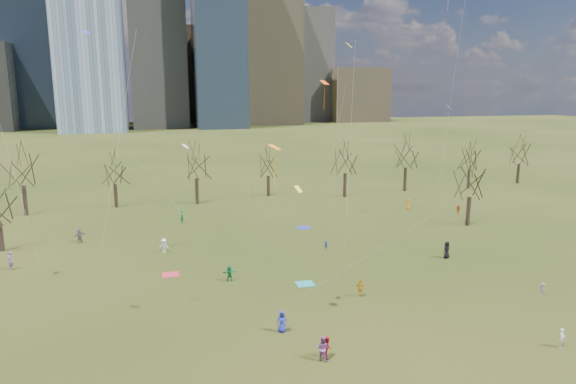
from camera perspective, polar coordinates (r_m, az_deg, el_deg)
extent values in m
plane|color=black|center=(44.57, 4.12, -11.87)|extent=(500.00, 500.00, 0.00)
cube|color=slate|center=(245.47, -14.43, 18.12)|extent=(24.00, 24.00, 95.00)
cube|color=#384C66|center=(238.28, -7.80, 19.79)|extent=(22.00, 22.00, 105.00)
cube|color=#726347|center=(260.93, -2.18, 15.50)|extent=(28.00, 28.00, 72.00)
cube|color=#384C66|center=(263.11, -26.03, 13.59)|extent=(25.00, 25.00, 65.00)
cube|color=slate|center=(281.54, 2.23, 13.78)|extent=(22.00, 22.00, 58.00)
cube|color=#726347|center=(279.28, -11.58, 12.55)|extent=(30.00, 30.00, 48.00)
cube|color=#726347|center=(285.13, 7.40, 10.65)|extent=(30.00, 28.00, 28.00)
cylinder|color=black|center=(80.98, -27.17, -0.84)|extent=(0.55, 0.55, 4.28)
cylinder|color=black|center=(81.31, -18.58, -0.36)|extent=(0.52, 0.52, 3.60)
cylinder|color=black|center=(80.39, -10.08, 0.10)|extent=(0.54, 0.54, 4.05)
cylinder|color=black|center=(85.19, -2.20, 0.68)|extent=(0.51, 0.51, 3.38)
cylinder|color=black|center=(84.88, 6.33, 0.78)|extent=(0.54, 0.54, 3.96)
cylinder|color=black|center=(91.63, 12.88, 1.40)|extent=(0.54, 0.54, 4.14)
cylinder|color=black|center=(97.04, 19.43, 1.40)|extent=(0.52, 0.52, 3.51)
cylinder|color=black|center=(105.77, 24.19, 1.89)|extent=(0.53, 0.53, 3.74)
cylinder|color=black|center=(64.73, -29.28, -4.29)|extent=(0.51, 0.51, 3.38)
cylinder|color=black|center=(70.87, 19.40, -2.01)|extent=(0.53, 0.53, 3.83)
cube|color=teal|center=(47.80, 1.90, -10.16)|extent=(1.60, 1.50, 0.03)
cube|color=#2428A9|center=(66.13, 1.73, -3.98)|extent=(1.60, 1.50, 0.03)
cube|color=#BF2639|center=(51.28, -12.91, -8.93)|extent=(1.60, 1.50, 0.03)
imported|color=#262AA6|center=(38.81, -0.69, -14.20)|extent=(0.92, 0.74, 1.65)
imported|color=white|center=(41.37, 28.15, -14.12)|extent=(0.61, 0.54, 1.41)
imported|color=red|center=(35.70, 4.40, -16.78)|extent=(0.71, 0.83, 1.51)
imported|color=slate|center=(50.55, 26.43, -9.56)|extent=(0.42, 0.70, 1.05)
imported|color=orange|center=(45.27, 8.07, -10.52)|extent=(0.98, 0.70, 1.55)
imported|color=#1C7E41|center=(48.54, -6.52, -8.95)|extent=(1.44, 0.57, 1.52)
imported|color=black|center=(56.88, 17.23, -6.16)|extent=(1.05, 0.89, 1.82)
imported|color=#7D4E9D|center=(57.91, -28.48, -6.73)|extent=(0.50, 0.71, 1.86)
imported|color=#2842B0|center=(57.69, 4.25, -5.88)|extent=(0.54, 0.56, 0.92)
imported|color=white|center=(57.78, -13.62, -5.82)|extent=(1.16, 0.92, 1.57)
imported|color=#C5501C|center=(76.88, 18.39, -1.84)|extent=(0.85, 0.41, 1.41)
imported|color=#5A5A5E|center=(64.41, -22.13, -4.50)|extent=(1.54, 1.40, 1.70)
imported|color=orange|center=(77.87, 13.22, -1.32)|extent=(0.69, 0.88, 1.59)
imported|color=#197145|center=(69.74, -11.70, -2.67)|extent=(0.57, 0.73, 1.77)
imported|color=#8C4C99|center=(35.30, 3.85, -16.92)|extent=(1.06, 1.03, 1.73)
plane|color=orange|center=(35.62, -1.49, 5.02)|extent=(1.16, 1.16, 0.35)
cylinder|color=silver|center=(32.57, -2.86, -6.64)|extent=(3.69, 8.27, 12.24)
cylinder|color=orange|center=(35.83, -1.48, 2.46)|extent=(0.04, 0.04, 2.70)
plane|color=yellow|center=(50.57, 6.80, 15.90)|extent=(0.97, 1.00, 0.50)
cylinder|color=silver|center=(48.03, 6.84, 4.06)|extent=(1.58, 5.37, 20.21)
plane|color=green|center=(69.13, 17.42, 9.02)|extent=(1.23, 1.29, 0.65)
cylinder|color=silver|center=(66.33, 16.94, 2.93)|extent=(3.89, 5.65, 13.91)
plane|color=#323AD5|center=(54.90, -21.55, 16.20)|extent=(0.99, 0.95, 0.31)
cylinder|color=silver|center=(53.03, -18.36, 4.95)|extent=(4.73, 3.47, 21.50)
plane|color=#F04F14|center=(66.72, 4.07, 12.06)|extent=(1.43, 1.35, 0.56)
cylinder|color=silver|center=(63.26, 5.07, 4.38)|extent=(0.29, 8.28, 16.95)
cylinder|color=#F04F14|center=(66.73, 4.04, 10.48)|extent=(0.04, 0.04, 3.00)
plane|color=yellow|center=(38.64, 1.17, 0.34)|extent=(0.85, 0.80, 0.47)
cylinder|color=silver|center=(36.76, 8.05, -7.44)|extent=(6.54, 8.99, 8.79)
cylinder|color=silver|center=(74.35, 17.64, 9.78)|extent=(2.27, 7.91, 29.46)
cylinder|color=#FC5C9E|center=(79.16, 17.36, 19.51)|extent=(0.04, 0.04, 2.40)
plane|color=silver|center=(63.41, -11.35, 5.03)|extent=(1.05, 1.10, 0.51)
cylinder|color=silver|center=(61.97, -14.01, 0.38)|extent=(6.44, 4.07, 9.37)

